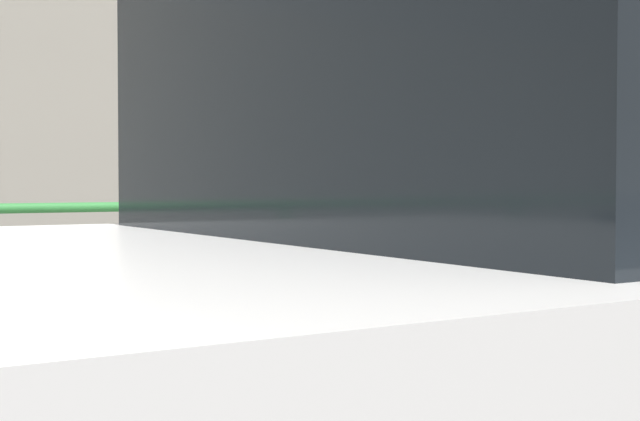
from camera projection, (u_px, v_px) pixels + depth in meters
sidewalk_curb at (194, 412)px, 4.48m from camera, size 36.00×2.64×0.13m
parking_meter at (267, 203)px, 3.77m from camera, size 0.17×0.18×1.40m
pedestrian_at_meter at (379, 212)px, 4.11m from camera, size 0.62×0.52×1.69m
parked_sedan_white at (621, 328)px, 2.16m from camera, size 4.61×1.84×1.76m
background_railing at (114, 246)px, 5.47m from camera, size 24.06×0.06×0.98m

